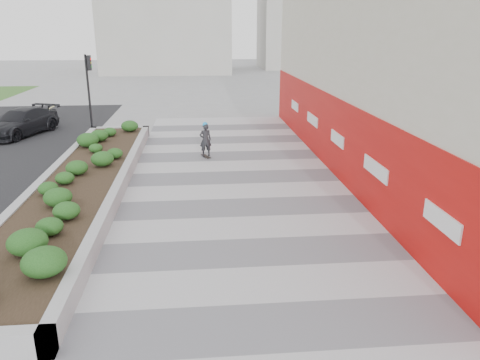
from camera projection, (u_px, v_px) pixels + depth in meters
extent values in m
plane|color=gray|center=(264.00, 289.00, 10.45)|extent=(160.00, 160.00, 0.00)
cube|color=#A8A8AD|center=(249.00, 233.00, 13.29)|extent=(8.00, 36.00, 0.01)
cube|color=beige|center=(410.00, 69.00, 18.34)|extent=(6.00, 24.00, 8.00)
cube|color=red|center=(332.00, 133.00, 18.86)|extent=(0.12, 24.00, 3.00)
cube|color=#9E9EA0|center=(120.00, 132.00, 24.89)|extent=(3.00, 0.30, 0.55)
cube|color=#9E9EA0|center=(43.00, 186.00, 16.40)|extent=(0.30, 18.00, 0.55)
cube|color=#9E9EA0|center=(121.00, 184.00, 16.63)|extent=(0.30, 18.00, 0.55)
cube|color=#2D2116|center=(82.00, 185.00, 16.52)|extent=(2.40, 17.40, 0.50)
cylinder|color=black|center=(89.00, 94.00, 25.73)|extent=(0.12, 0.12, 4.20)
cube|color=black|center=(89.00, 63.00, 25.23)|extent=(0.18, 0.28, 0.80)
cylinder|color=#595654|center=(267.00, 232.00, 13.33)|extent=(0.44, 0.44, 0.01)
cube|color=black|center=(206.00, 156.00, 21.01)|extent=(0.44, 0.74, 0.02)
imported|color=#25262A|center=(205.00, 140.00, 20.77)|extent=(0.60, 0.46, 1.47)
sphere|color=#1B97E6|center=(205.00, 125.00, 20.56)|extent=(0.23, 0.23, 0.23)
imported|color=black|center=(21.00, 122.00, 25.20)|extent=(3.50, 5.24, 1.41)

